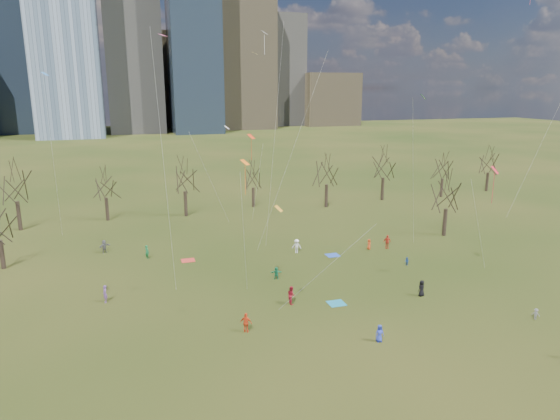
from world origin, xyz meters
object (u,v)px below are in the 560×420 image
object	(u,v)px
person_0	(380,333)
person_4	(246,323)
blanket_navy	(333,255)
blanket_crimson	(188,260)
blanket_teal	(336,303)
person_2	(291,295)

from	to	relation	value
person_0	person_4	xyz separation A→B (m)	(-9.93, 4.86, 0.13)
blanket_navy	blanket_crimson	distance (m)	17.62
blanket_crimson	person_0	distance (m)	27.41
blanket_teal	person_4	world-z (taller)	person_4
blanket_navy	person_2	size ratio (longest dim) A/B	0.91
blanket_teal	person_2	bearing A→B (deg)	162.64
blanket_teal	blanket_crimson	world-z (taller)	same
blanket_teal	person_2	size ratio (longest dim) A/B	0.91
blanket_teal	blanket_crimson	bearing A→B (deg)	125.62
blanket_navy	person_0	bearing A→B (deg)	-103.46
blanket_crimson	blanket_teal	bearing A→B (deg)	-54.38
blanket_teal	person_0	size ratio (longest dim) A/B	1.09
blanket_navy	person_2	xyz separation A→B (m)	(-9.46, -11.87, 0.87)
person_0	person_4	size ratio (longest dim) A/B	0.85
person_4	person_0	bearing A→B (deg)	-173.37
blanket_teal	person_4	size ratio (longest dim) A/B	0.93
person_2	person_4	bearing A→B (deg)	126.04
blanket_teal	person_0	bearing A→B (deg)	-87.81
blanket_teal	blanket_navy	world-z (taller)	same
blanket_teal	blanket_crimson	distance (m)	20.50
blanket_navy	blanket_crimson	size ratio (longest dim) A/B	1.00
person_4	blanket_navy	bearing A→B (deg)	-100.10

